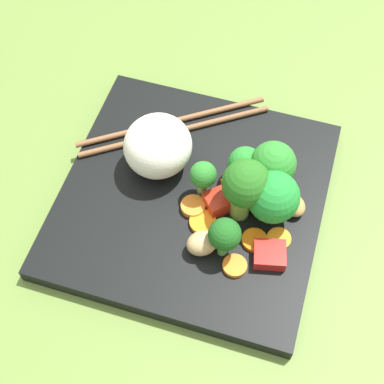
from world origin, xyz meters
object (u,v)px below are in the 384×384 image
at_px(chopstick_pair, 174,126).
at_px(broccoli_floret_5, 273,199).
at_px(rice_mound, 158,146).
at_px(carrot_slice_4, 193,206).
at_px(square_plate, 193,198).

bearing_deg(chopstick_pair, broccoli_floret_5, 113.22).
bearing_deg(chopstick_pair, rice_mound, 55.58).
bearing_deg(broccoli_floret_5, carrot_slice_4, -79.17).
relative_size(square_plate, carrot_slice_4, 10.60).
bearing_deg(carrot_slice_4, square_plate, -159.60).
bearing_deg(broccoli_floret_5, rice_mound, -101.65).
height_order(square_plate, carrot_slice_4, carrot_slice_4).
distance_m(broccoli_floret_5, carrot_slice_4, 0.09).
distance_m(square_plate, carrot_slice_4, 0.02).
relative_size(square_plate, broccoli_floret_5, 4.21).
xyz_separation_m(rice_mound, chopstick_pair, (-0.05, -0.00, -0.03)).
relative_size(carrot_slice_4, chopstick_pair, 0.13).
xyz_separation_m(carrot_slice_4, chopstick_pair, (-0.09, -0.06, -0.00)).
height_order(broccoli_floret_5, carrot_slice_4, broccoli_floret_5).
distance_m(broccoli_floret_5, chopstick_pair, 0.16).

